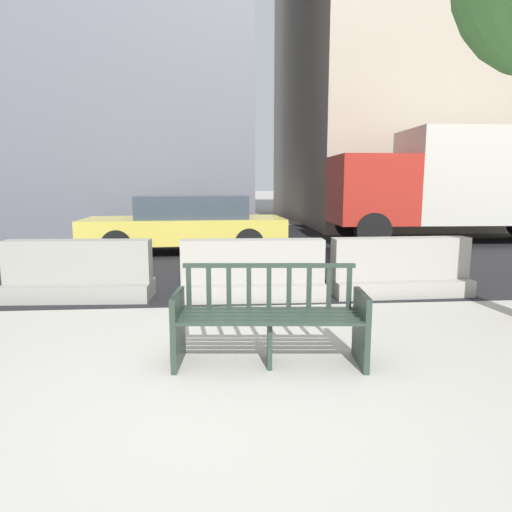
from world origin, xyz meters
TOP-DOWN VIEW (x-y plane):
  - ground_plane at (0.00, 0.00)m, footprint 200.00×200.00m
  - street_asphalt at (0.00, 8.70)m, footprint 120.00×12.00m
  - street_bench at (0.42, 0.74)m, footprint 1.73×0.66m
  - jersey_barrier_centre at (0.44, 3.12)m, footprint 2.01×0.72m
  - jersey_barrier_left at (-1.99, 3.26)m, footprint 2.03×0.77m
  - jersey_barrier_right at (2.60, 3.17)m, footprint 2.02×0.74m
  - car_taxi_near at (-0.77, 7.60)m, footprint 4.67×2.08m
  - delivery_truck at (6.66, 8.92)m, footprint 6.83×2.42m
  - building_centre_right at (8.47, 17.83)m, footprint 10.32×13.82m

SIDE VIEW (x-z plane):
  - ground_plane at x=0.00m, z-range 0.00..0.00m
  - street_asphalt at x=0.00m, z-range 0.00..0.01m
  - jersey_barrier_centre at x=0.44m, z-range -0.08..0.76m
  - jersey_barrier_left at x=-1.99m, z-range -0.08..0.76m
  - jersey_barrier_right at x=2.60m, z-range -0.08..0.76m
  - street_bench at x=0.42m, z-range -0.04..0.84m
  - car_taxi_near at x=-0.77m, z-range 0.02..1.36m
  - delivery_truck at x=6.66m, z-range 0.16..3.21m
  - building_centre_right at x=8.47m, z-range 0.00..16.47m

